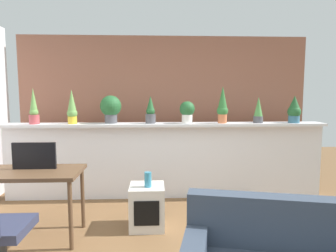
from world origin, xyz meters
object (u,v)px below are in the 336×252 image
Objects in this scene: potted_plant_4 at (187,111)px; potted_plant_6 at (258,110)px; desk at (28,179)px; tv_monitor at (34,156)px; potted_plant_0 at (34,109)px; potted_plant_5 at (223,106)px; potted_plant_3 at (150,112)px; potted_plant_2 at (111,108)px; side_cube_shelf at (147,207)px; vase_on_shelf at (148,180)px; potted_plant_1 at (72,108)px; potted_plant_7 at (294,110)px.

potted_plant_6 is (1.06, -0.00, 0.01)m from potted_plant_4.
tv_monitor reaches higher than desk.
potted_plant_5 is (2.72, 0.00, 0.05)m from potted_plant_0.
potted_plant_3 is 1.72m from tv_monitor.
desk is (-2.34, -1.18, -0.72)m from potted_plant_5.
potted_plant_4 is at bearing 32.21° from tv_monitor.
potted_plant_3 is at bearing -4.42° from potted_plant_2.
side_cube_shelf is 2.90× the size of vase_on_shelf.
vase_on_shelf is (1.26, 0.17, -0.08)m from desk.
desk is (-1.82, -1.20, -0.64)m from potted_plant_4.
potted_plant_1 is 1.08× the size of tv_monitor.
potted_plant_2 is 1.42m from tv_monitor.
potted_plant_5 is (1.06, -0.03, 0.09)m from potted_plant_3.
potted_plant_0 reaches higher than tv_monitor.
desk is (0.38, -1.18, -0.68)m from potted_plant_0.
side_cube_shelf is (-1.09, -0.96, -1.14)m from potted_plant_5.
side_cube_shelf is at bearing 109.30° from vase_on_shelf.
desk is at bearing -117.16° from tv_monitor.
potted_plant_7 reaches higher than vase_on_shelf.
potted_plant_5 reaches higher than potted_plant_1.
potted_plant_2 is at bearing 177.51° from potted_plant_5.
potted_plant_7 is (1.08, -0.00, -0.06)m from potted_plant_5.
vase_on_shelf is (-2.15, -1.00, -0.74)m from potted_plant_7.
side_cube_shelf is at bearing -120.14° from potted_plant_4.
potted_plant_2 is 1.44m from vase_on_shelf.
potted_plant_7 is 0.81× the size of side_cube_shelf.
potted_plant_5 reaches higher than potted_plant_4.
potted_plant_4 is 0.59× the size of potted_plant_5.
potted_plant_2 is at bearing 175.58° from potted_plant_3.
side_cube_shelf is (-1.63, -0.98, -1.06)m from potted_plant_6.
potted_plant_4 is 2.27m from desk.
potted_plant_7 is at bearing 24.91° from vase_on_shelf.
desk is at bearing -172.13° from vase_on_shelf.
potted_plant_5 is 2.72m from desk.
vase_on_shelf is (1.11, -1.01, -0.77)m from potted_plant_1.
side_cube_shelf is 0.34m from vase_on_shelf.
potted_plant_7 is 2.36× the size of vase_on_shelf.
tv_monitor is at bearing -137.86° from potted_plant_3.
potted_plant_6 is at bearing 0.18° from potted_plant_1.
potted_plant_1 is at bearing -179.54° from potted_plant_4.
side_cube_shelf is (1.21, 0.13, -0.64)m from tv_monitor.
potted_plant_3 reaches higher than tv_monitor.
potted_plant_4 is at bearing 61.43° from vase_on_shelf.
vase_on_shelf is (0.56, -1.07, -0.77)m from potted_plant_2.
potted_plant_5 is 2.59m from tv_monitor.
potted_plant_5 is at bearing 42.94° from vase_on_shelf.
vase_on_shelf is at bearing -147.75° from potted_plant_6.
potted_plant_2 is at bearing 117.90° from side_cube_shelf.
tv_monitor is (0.04, 0.08, 0.23)m from desk.
potted_plant_1 is at bearing -173.67° from potted_plant_2.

